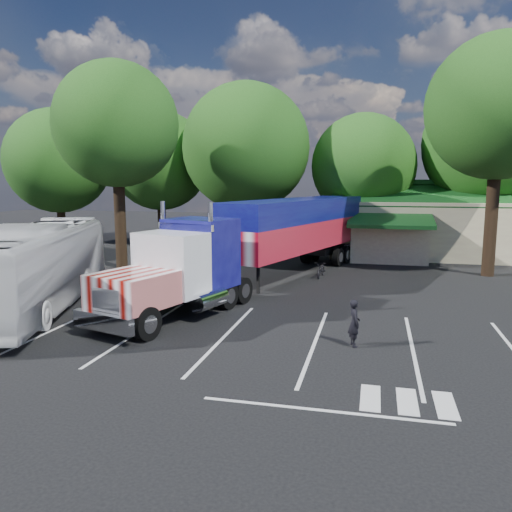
% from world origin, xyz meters
% --- Properties ---
extents(ground, '(120.00, 120.00, 0.00)m').
position_xyz_m(ground, '(0.00, 0.00, 0.00)').
color(ground, black).
rests_on(ground, ground).
extents(event_hall, '(24.20, 14.12, 5.55)m').
position_xyz_m(event_hall, '(13.74, 17.81, 2.21)').
color(event_hall, beige).
rests_on(event_hall, ground).
extents(tree_row_a, '(9.00, 9.00, 11.68)m').
position_xyz_m(tree_row_a, '(-22.00, 16.50, 7.16)').
color(tree_row_a, black).
rests_on(tree_row_a, ground).
extents(tree_row_b, '(8.40, 8.40, 11.35)m').
position_xyz_m(tree_row_b, '(-13.00, 17.80, 7.13)').
color(tree_row_b, black).
rests_on(tree_row_b, ground).
extents(tree_row_c, '(10.00, 10.00, 13.05)m').
position_xyz_m(tree_row_c, '(-5.00, 16.20, 8.04)').
color(tree_row_c, black).
rests_on(tree_row_c, ground).
extents(tree_row_d, '(8.00, 8.00, 10.60)m').
position_xyz_m(tree_row_d, '(4.00, 17.50, 6.58)').
color(tree_row_d, black).
rests_on(tree_row_d, ground).
extents(tree_row_e, '(9.60, 9.60, 12.90)m').
position_xyz_m(tree_row_e, '(13.00, 18.00, 8.09)').
color(tree_row_e, black).
rests_on(tree_row_e, ground).
extents(tree_near_left, '(7.60, 7.60, 12.65)m').
position_xyz_m(tree_near_left, '(-10.50, 6.00, 8.81)').
color(tree_near_left, black).
rests_on(tree_near_left, ground).
extents(tree_near_right, '(8.00, 8.00, 13.50)m').
position_xyz_m(tree_near_right, '(11.50, 8.50, 9.46)').
color(tree_near_right, black).
rests_on(tree_near_right, ground).
extents(semi_truck, '(9.20, 21.86, 4.62)m').
position_xyz_m(semi_truck, '(-0.24, 3.86, 2.62)').
color(semi_truck, black).
rests_on(semi_truck, ground).
extents(woman, '(0.56, 0.68, 1.59)m').
position_xyz_m(woman, '(4.50, -6.00, 0.80)').
color(woman, black).
rests_on(woman, ground).
extents(bicycle, '(0.76, 1.78, 0.91)m').
position_xyz_m(bicycle, '(2.15, 5.75, 0.46)').
color(bicycle, black).
rests_on(bicycle, ground).
extents(tour_bus, '(7.16, 13.44, 3.66)m').
position_xyz_m(tour_bus, '(-9.06, -4.09, 1.83)').
color(tour_bus, silver).
rests_on(tour_bus, ground).
extents(silver_sedan, '(4.76, 2.16, 1.51)m').
position_xyz_m(silver_sedan, '(5.00, 13.06, 0.76)').
color(silver_sedan, '#A9ABB1').
rests_on(silver_sedan, ground).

